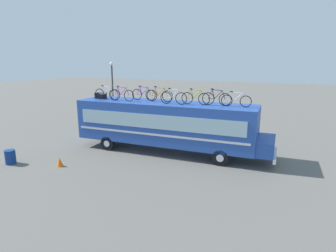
{
  "coord_description": "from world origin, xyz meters",
  "views": [
    {
      "loc": [
        6.69,
        -16.05,
        5.82
      ],
      "look_at": [
        0.25,
        0.0,
        1.7
      ],
      "focal_mm": 30.06,
      "sensor_mm": 36.0,
      "label": 1
    }
  ],
  "objects": [
    {
      "name": "street_lamp",
      "position": [
        -7.9,
        6.44,
        3.24
      ],
      "size": [
        0.3,
        0.3,
        5.56
      ],
      "color": "#38383D",
      "rests_on": "ground"
    },
    {
      "name": "rooftop_bicycle_3",
      "position": [
        -1.63,
        0.39,
        3.59
      ],
      "size": [
        1.71,
        0.44,
        0.95
      ],
      "color": "black",
      "rests_on": "bus"
    },
    {
      "name": "trash_bin",
      "position": [
        -7.28,
        -5.35,
        0.41
      ],
      "size": [
        0.57,
        0.57,
        0.81
      ],
      "primitive_type": "cylinder",
      "color": "navy",
      "rests_on": "ground"
    },
    {
      "name": "rooftop_bicycle_8",
      "position": [
        4.38,
        0.02,
        3.56
      ],
      "size": [
        1.71,
        0.44,
        0.87
      ],
      "color": "black",
      "rests_on": "bus"
    },
    {
      "name": "rooftop_bicycle_5",
      "position": [
        0.77,
        -0.41,
        3.59
      ],
      "size": [
        1.68,
        0.44,
        0.96
      ],
      "color": "black",
      "rests_on": "bus"
    },
    {
      "name": "rooftop_bicycle_2",
      "position": [
        -2.8,
        -0.39,
        3.59
      ],
      "size": [
        1.75,
        0.44,
        0.96
      ],
      "color": "black",
      "rests_on": "bus"
    },
    {
      "name": "rooftop_bicycle_6",
      "position": [
        2.04,
        -0.09,
        3.59
      ],
      "size": [
        1.75,
        0.44,
        0.94
      ],
      "color": "black",
      "rests_on": "bus"
    },
    {
      "name": "luggage_bag_1",
      "position": [
        -4.7,
        0.0,
        3.39
      ],
      "size": [
        0.75,
        0.38,
        0.4
      ],
      "primitive_type": "cube",
      "color": "black",
      "rests_on": "bus"
    },
    {
      "name": "traffic_cone",
      "position": [
        -4.39,
        -4.61,
        0.25
      ],
      "size": [
        0.36,
        0.36,
        0.51
      ],
      "primitive_type": "cone",
      "color": "orange",
      "rests_on": "ground"
    },
    {
      "name": "rooftop_bicycle_7",
      "position": [
        3.26,
        0.08,
        3.6
      ],
      "size": [
        1.73,
        0.44,
        0.97
      ],
      "color": "black",
      "rests_on": "bus"
    },
    {
      "name": "rooftop_bicycle_1",
      "position": [
        -4.02,
        -0.3,
        3.59
      ],
      "size": [
        1.81,
        0.44,
        0.95
      ],
      "color": "black",
      "rests_on": "bus"
    },
    {
      "name": "bus",
      "position": [
        0.16,
        -0.0,
        1.89
      ],
      "size": [
        12.48,
        2.67,
        3.19
      ],
      "color": "#23479E",
      "rests_on": "ground"
    },
    {
      "name": "rooftop_bicycle_4",
      "position": [
        -0.42,
        0.22,
        3.59
      ],
      "size": [
        1.8,
        0.44,
        0.97
      ],
      "color": "black",
      "rests_on": "bus"
    },
    {
      "name": "ground_plane",
      "position": [
        0.0,
        0.0,
        0.0
      ],
      "size": [
        120.0,
        120.0,
        0.0
      ],
      "primitive_type": "plane",
      "color": "#605E59"
    }
  ]
}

